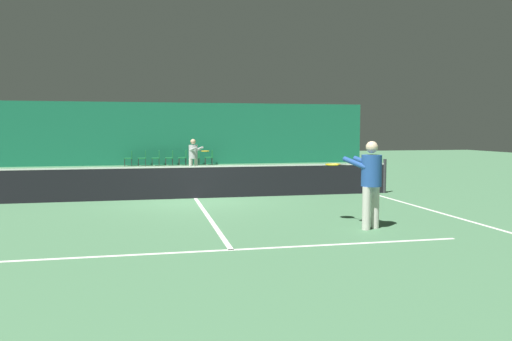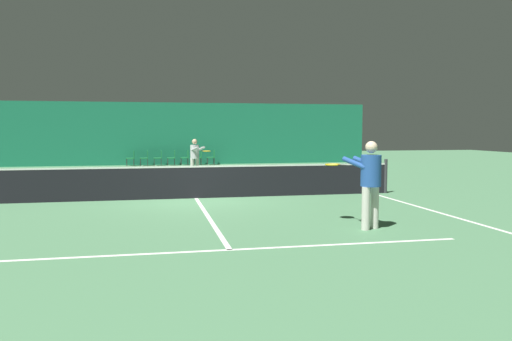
# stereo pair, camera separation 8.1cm
# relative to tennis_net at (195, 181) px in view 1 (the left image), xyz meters

# --- Properties ---
(ground_plane) EXTENTS (60.00, 60.00, 0.00)m
(ground_plane) POSITION_rel_tennis_net_xyz_m (0.00, 0.00, -0.51)
(ground_plane) COLOR #4C7F56
(backdrop_curtain) EXTENTS (23.00, 0.12, 3.54)m
(backdrop_curtain) POSITION_rel_tennis_net_xyz_m (0.00, 14.49, 1.26)
(backdrop_curtain) COLOR #196B4C
(backdrop_curtain) RESTS_ON ground
(court_line_baseline_far) EXTENTS (11.00, 0.10, 0.00)m
(court_line_baseline_far) POSITION_rel_tennis_net_xyz_m (0.00, 11.90, -0.51)
(court_line_baseline_far) COLOR white
(court_line_baseline_far) RESTS_ON ground
(court_line_service_far) EXTENTS (8.25, 0.10, 0.00)m
(court_line_service_far) POSITION_rel_tennis_net_xyz_m (0.00, 6.40, -0.51)
(court_line_service_far) COLOR white
(court_line_service_far) RESTS_ON ground
(court_line_service_near) EXTENTS (8.25, 0.10, 0.00)m
(court_line_service_near) POSITION_rel_tennis_net_xyz_m (0.00, -6.40, -0.51)
(court_line_service_near) COLOR white
(court_line_service_near) RESTS_ON ground
(court_line_sideline_right) EXTENTS (0.10, 23.80, 0.00)m
(court_line_sideline_right) POSITION_rel_tennis_net_xyz_m (5.50, 0.00, -0.51)
(court_line_sideline_right) COLOR white
(court_line_sideline_right) RESTS_ON ground
(court_line_centre) EXTENTS (0.10, 12.80, 0.00)m
(court_line_centre) POSITION_rel_tennis_net_xyz_m (0.00, 0.00, -0.51)
(court_line_centre) COLOR white
(court_line_centre) RESTS_ON ground
(tennis_net) EXTENTS (12.00, 0.10, 1.07)m
(tennis_net) POSITION_rel_tennis_net_xyz_m (0.00, 0.00, 0.00)
(tennis_net) COLOR black
(tennis_net) RESTS_ON ground
(player_near) EXTENTS (0.95, 1.41, 1.76)m
(player_near) POSITION_rel_tennis_net_xyz_m (3.00, -5.21, 0.52)
(player_near) COLOR beige
(player_near) RESTS_ON ground
(player_far) EXTENTS (0.87, 1.35, 1.61)m
(player_far) POSITION_rel_tennis_net_xyz_m (0.54, 6.54, 0.43)
(player_far) COLOR beige
(player_far) RESTS_ON ground
(courtside_chair_0) EXTENTS (0.44, 0.44, 0.84)m
(courtside_chair_0) POSITION_rel_tennis_net_xyz_m (-2.34, 13.94, -0.03)
(courtside_chair_0) COLOR #2D2D2D
(courtside_chair_0) RESTS_ON ground
(courtside_chair_1) EXTENTS (0.44, 0.44, 0.84)m
(courtside_chair_1) POSITION_rel_tennis_net_xyz_m (-1.60, 13.94, -0.03)
(courtside_chair_1) COLOR #2D2D2D
(courtside_chair_1) RESTS_ON ground
(courtside_chair_2) EXTENTS (0.44, 0.44, 0.84)m
(courtside_chair_2) POSITION_rel_tennis_net_xyz_m (-0.85, 13.94, -0.03)
(courtside_chair_2) COLOR #2D2D2D
(courtside_chair_2) RESTS_ON ground
(courtside_chair_3) EXTENTS (0.44, 0.44, 0.84)m
(courtside_chair_3) POSITION_rel_tennis_net_xyz_m (-0.11, 13.94, -0.03)
(courtside_chair_3) COLOR #2D2D2D
(courtside_chair_3) RESTS_ON ground
(courtside_chair_4) EXTENTS (0.44, 0.44, 0.84)m
(courtside_chair_4) POSITION_rel_tennis_net_xyz_m (0.63, 13.94, -0.03)
(courtside_chair_4) COLOR #2D2D2D
(courtside_chair_4) RESTS_ON ground
(courtside_chair_5) EXTENTS (0.44, 0.44, 0.84)m
(courtside_chair_5) POSITION_rel_tennis_net_xyz_m (1.38, 13.94, -0.03)
(courtside_chair_5) COLOR #2D2D2D
(courtside_chair_5) RESTS_ON ground
(courtside_chair_6) EXTENTS (0.44, 0.44, 0.84)m
(courtside_chair_6) POSITION_rel_tennis_net_xyz_m (2.12, 13.94, -0.03)
(courtside_chair_6) COLOR #2D2D2D
(courtside_chair_6) RESTS_ON ground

